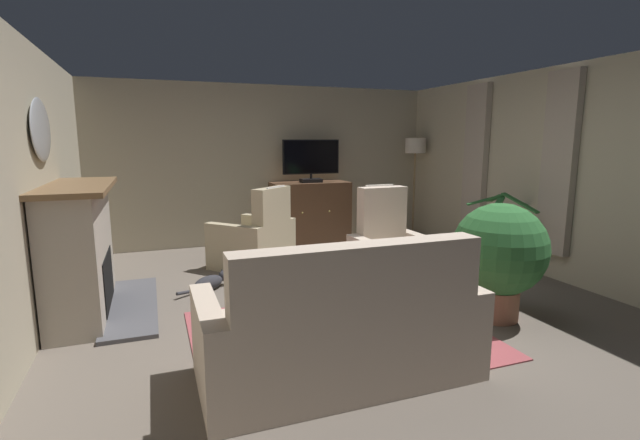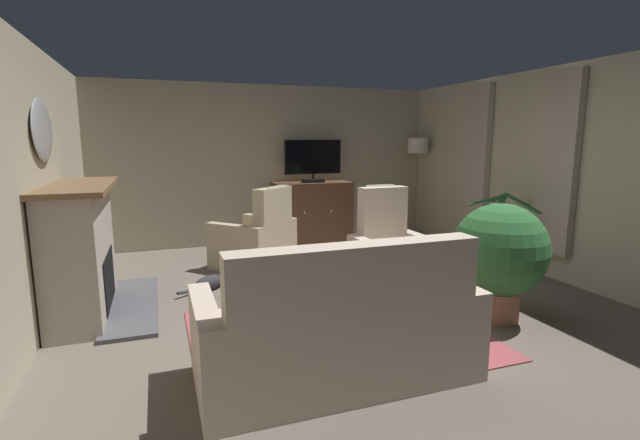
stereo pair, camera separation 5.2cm
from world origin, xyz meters
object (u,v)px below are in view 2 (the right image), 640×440
object	(u,v)px
potted_plant_small_fern_corner	(500,251)
sofa_floral	(340,334)
television	(313,160)
tv_remote	(292,284)
tv_cabinet	(312,214)
armchair_facing_sofa	(257,242)
wall_mirror_oval	(42,130)
potted_plant_tall_palm_by_window	(500,254)
floor_lamp	(418,157)
coffee_table	(301,286)
fireplace	(83,252)
armchair_near_window	(394,262)
folded_newspaper	(297,284)
cat	(211,282)

from	to	relation	value
potted_plant_small_fern_corner	sofa_floral	bearing A→B (deg)	-148.72
television	tv_remote	world-z (taller)	television
tv_cabinet	armchair_facing_sofa	xyz separation A→B (m)	(-1.18, -1.13, -0.14)
wall_mirror_oval	tv_cabinet	distance (m)	4.26
television	potted_plant_tall_palm_by_window	size ratio (longest dim) A/B	0.84
tv_cabinet	floor_lamp	bearing A→B (deg)	-2.99
coffee_table	fireplace	bearing A→B (deg)	152.87
coffee_table	armchair_near_window	distance (m)	1.32
fireplace	television	bearing A→B (deg)	34.77
television	folded_newspaper	size ratio (longest dim) A/B	3.18
tv_remote	sofa_floral	distance (m)	0.98
armchair_near_window	floor_lamp	world-z (taller)	floor_lamp
tv_cabinet	tv_remote	xyz separation A→B (m)	(-1.32, -3.33, -0.06)
tv_remote	television	bearing A→B (deg)	-145.38
tv_remote	coffee_table	bearing A→B (deg)	-172.66
fireplace	wall_mirror_oval	bearing A→B (deg)	180.00
armchair_near_window	cat	size ratio (longest dim) A/B	1.88
armchair_facing_sofa	cat	distance (m)	1.10
fireplace	floor_lamp	bearing A→B (deg)	22.83
cat	armchair_facing_sofa	bearing A→B (deg)	48.78
floor_lamp	tv_cabinet	bearing A→B (deg)	177.01
television	potted_plant_tall_palm_by_window	distance (m)	3.83
tv_remote	potted_plant_small_fern_corner	bearing A→B (deg)	161.90
fireplace	sofa_floral	bearing A→B (deg)	-47.58
armchair_facing_sofa	floor_lamp	xyz separation A→B (m)	(3.11, 1.03, 1.07)
tv_cabinet	floor_lamp	world-z (taller)	floor_lamp
tv_cabinet	folded_newspaper	world-z (taller)	tv_cabinet
television	folded_newspaper	world-z (taller)	television
folded_newspaper	floor_lamp	size ratio (longest dim) A/B	0.17
wall_mirror_oval	tv_cabinet	bearing A→B (deg)	33.41
wall_mirror_oval	potted_plant_small_fern_corner	xyz separation A→B (m)	(5.12, -0.26, -1.51)
fireplace	tv_remote	distance (m)	2.13
sofa_floral	armchair_near_window	size ratio (longest dim) A/B	1.66
coffee_table	potted_plant_tall_palm_by_window	distance (m)	1.90
fireplace	potted_plant_small_fern_corner	size ratio (longest dim) A/B	1.69
television	potted_plant_tall_palm_by_window	world-z (taller)	television
coffee_table	folded_newspaper	distance (m)	0.13
fireplace	folded_newspaper	xyz separation A→B (m)	(1.87, -1.08, -0.20)
folded_newspaper	potted_plant_tall_palm_by_window	xyz separation A→B (m)	(1.87, -0.45, 0.23)
folded_newspaper	potted_plant_small_fern_corner	size ratio (longest dim) A/B	0.29
potted_plant_small_fern_corner	cat	distance (m)	3.68
coffee_table	sofa_floral	xyz separation A→B (m)	(-0.05, -1.08, -0.02)
armchair_near_window	potted_plant_tall_palm_by_window	distance (m)	1.19
coffee_table	armchair_facing_sofa	xyz separation A→B (m)	(0.02, 2.10, -0.02)
sofa_floral	armchair_facing_sofa	bearing A→B (deg)	88.85
wall_mirror_oval	potted_plant_small_fern_corner	distance (m)	5.35
armchair_facing_sofa	potted_plant_tall_palm_by_window	distance (m)	3.20
fireplace	potted_plant_small_fern_corner	xyz separation A→B (m)	(4.88, -0.26, -0.33)
potted_plant_tall_palm_by_window	cat	size ratio (longest dim) A/B	1.78
coffee_table	armchair_facing_sofa	size ratio (longest dim) A/B	0.82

